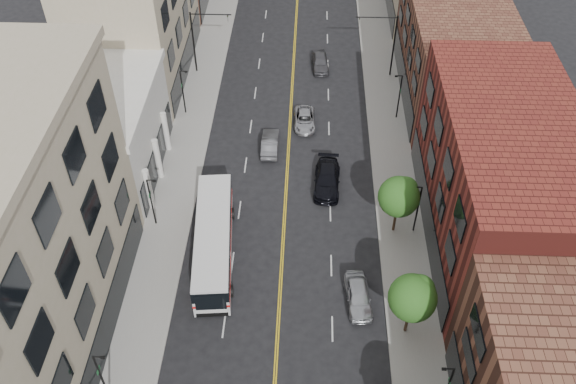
# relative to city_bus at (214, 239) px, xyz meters

# --- Properties ---
(sidewalk_left) EXTENTS (4.00, 110.00, 0.15)m
(sidewalk_left) POSITION_rel_city_bus_xyz_m (-4.53, 14.22, -1.79)
(sidewalk_left) COLOR gray
(sidewalk_left) RESTS_ON ground
(sidewalk_right) EXTENTS (4.00, 110.00, 0.15)m
(sidewalk_right) POSITION_rel_city_bus_xyz_m (15.47, 14.22, -1.79)
(sidewalk_right) COLOR gray
(sidewalk_right) RESTS_ON ground
(bldg_l_tanoffice) EXTENTS (10.00, 22.00, 18.00)m
(bldg_l_tanoffice) POSITION_rel_city_bus_xyz_m (-11.53, -7.78, 7.13)
(bldg_l_tanoffice) COLOR tan
(bldg_l_tanoffice) RESTS_ON ground
(bldg_l_white) EXTENTS (10.00, 14.00, 8.00)m
(bldg_l_white) POSITION_rel_city_bus_xyz_m (-11.53, 10.22, 2.13)
(bldg_l_white) COLOR silver
(bldg_l_white) RESTS_ON ground
(bldg_r_mid) EXTENTS (10.00, 22.00, 12.00)m
(bldg_r_mid) POSITION_rel_city_bus_xyz_m (22.47, 3.22, 4.13)
(bldg_r_mid) COLOR maroon
(bldg_r_mid) RESTS_ON ground
(bldg_r_far_a) EXTENTS (10.00, 20.00, 10.00)m
(bldg_r_far_a) POSITION_rel_city_bus_xyz_m (22.47, 24.22, 3.13)
(bldg_r_far_a) COLOR brown
(bldg_r_far_a) RESTS_ON ground
(tree_r_2) EXTENTS (3.40, 3.40, 5.59)m
(tree_r_2) POSITION_rel_city_bus_xyz_m (14.86, -6.70, 2.26)
(tree_r_2) COLOR black
(tree_r_2) RESTS_ON sidewalk_right
(tree_r_3) EXTENTS (3.40, 3.40, 5.59)m
(tree_r_3) POSITION_rel_city_bus_xyz_m (14.86, 3.30, 2.26)
(tree_r_3) COLOR black
(tree_r_3) RESTS_ON sidewalk_right
(lamp_l_1) EXTENTS (0.81, 0.55, 5.05)m
(lamp_l_1) POSITION_rel_city_bus_xyz_m (-5.48, -12.78, 1.10)
(lamp_l_1) COLOR black
(lamp_l_1) RESTS_ON sidewalk_left
(lamp_l_2) EXTENTS (0.81, 0.55, 5.05)m
(lamp_l_2) POSITION_rel_city_bus_xyz_m (-5.48, 3.22, 1.10)
(lamp_l_2) COLOR black
(lamp_l_2) RESTS_ON sidewalk_left
(lamp_l_3) EXTENTS (0.81, 0.55, 5.05)m
(lamp_l_3) POSITION_rel_city_bus_xyz_m (-5.48, 19.22, 1.10)
(lamp_l_3) COLOR black
(lamp_l_3) RESTS_ON sidewalk_left
(lamp_r_2) EXTENTS (0.81, 0.55, 5.05)m
(lamp_r_2) POSITION_rel_city_bus_xyz_m (16.43, 3.22, 1.10)
(lamp_r_2) COLOR black
(lamp_r_2) RESTS_ON sidewalk_right
(lamp_r_3) EXTENTS (0.81, 0.55, 5.05)m
(lamp_r_3) POSITION_rel_city_bus_xyz_m (16.43, 19.22, 1.10)
(lamp_r_3) COLOR black
(lamp_r_3) RESTS_ON sidewalk_right
(signal_mast_left) EXTENTS (4.49, 0.18, 7.20)m
(signal_mast_left) POSITION_rel_city_bus_xyz_m (-4.79, 27.22, 2.78)
(signal_mast_left) COLOR black
(signal_mast_left) RESTS_ON sidewalk_left
(signal_mast_right) EXTENTS (4.49, 0.18, 7.20)m
(signal_mast_right) POSITION_rel_city_bus_xyz_m (15.74, 27.22, 2.78)
(signal_mast_right) COLOR black
(signal_mast_right) RESTS_ON sidewalk_right
(city_bus) EXTENTS (3.88, 12.68, 3.21)m
(city_bus) POSITION_rel_city_bus_xyz_m (0.00, 0.00, 0.00)
(city_bus) COLOR silver
(city_bus) RESTS_ON ground
(car_parked_far) EXTENTS (2.28, 4.71, 1.55)m
(car_parked_far) POSITION_rel_city_bus_xyz_m (11.43, -4.28, -1.09)
(car_parked_far) COLOR #A6A9AE
(car_parked_far) RESTS_ON ground
(car_lane_behind) EXTENTS (1.60, 4.52, 1.49)m
(car_lane_behind) POSITION_rel_city_bus_xyz_m (3.67, 13.71, -1.12)
(car_lane_behind) COLOR #4F4F54
(car_lane_behind) RESTS_ON ground
(car_lane_a) EXTENTS (2.55, 5.73, 1.63)m
(car_lane_a) POSITION_rel_city_bus_xyz_m (9.18, 8.61, -1.05)
(car_lane_a) COLOR black
(car_lane_a) RESTS_ON ground
(car_lane_b) EXTENTS (2.28, 4.66, 1.27)m
(car_lane_b) POSITION_rel_city_bus_xyz_m (6.97, 17.77, -1.23)
(car_lane_b) COLOR #A3A4AA
(car_lane_b) RESTS_ON ground
(car_lane_c) EXTENTS (2.15, 4.64, 1.54)m
(car_lane_c) POSITION_rel_city_bus_xyz_m (8.55, 28.62, -1.10)
(car_lane_c) COLOR #46454A
(car_lane_c) RESTS_ON ground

